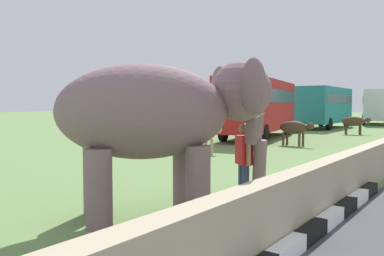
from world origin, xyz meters
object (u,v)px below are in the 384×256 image
(cow_near, at_px, (201,134))
(bus_teal, at_px, (325,104))
(elephant, at_px, (165,114))
(person_handler, at_px, (244,159))
(bus_white, at_px, (376,104))
(cow_far, at_px, (354,122))
(bus_red, at_px, (259,104))
(cow_mid, at_px, (294,128))

(cow_near, bearing_deg, bus_teal, 5.44)
(elephant, bearing_deg, person_handler, -26.54)
(bus_white, height_order, cow_far, bus_white)
(bus_white, distance_m, cow_near, 31.57)
(elephant, xyz_separation_m, cow_far, (22.69, 2.49, -0.99))
(cow_far, bearing_deg, bus_white, 6.99)
(bus_red, height_order, cow_far, bus_red)
(bus_teal, distance_m, cow_near, 21.66)
(cow_far, bearing_deg, bus_teal, 32.65)
(elephant, bearing_deg, bus_teal, 12.67)
(elephant, bearing_deg, cow_mid, 12.45)
(cow_mid, bearing_deg, cow_far, -2.69)
(cow_near, bearing_deg, cow_far, -7.36)
(cow_near, bearing_deg, cow_mid, -14.67)
(cow_near, xyz_separation_m, cow_far, (15.26, -1.97, 0.00))
(elephant, relative_size, bus_red, 0.38)
(person_handler, xyz_separation_m, cow_mid, (11.74, 3.70, -0.06))
(cow_mid, bearing_deg, elephant, -167.55)
(elephant, distance_m, bus_white, 39.24)
(person_handler, distance_m, cow_far, 21.40)
(bus_red, height_order, cow_near, bus_red)
(cow_mid, bearing_deg, cow_near, 165.33)
(cow_far, bearing_deg, cow_near, 172.64)
(elephant, height_order, cow_far, elephant)
(bus_teal, height_order, bus_white, same)
(elephant, xyz_separation_m, cow_near, (7.44, 4.46, -0.99))
(cow_far, bearing_deg, cow_mid, 177.31)
(bus_red, bearing_deg, bus_teal, 0.20)
(bus_red, bearing_deg, bus_white, -5.01)
(bus_red, xyz_separation_m, cow_far, (6.28, -3.98, -1.21))
(cow_far, bearing_deg, person_handler, -171.24)
(bus_teal, height_order, cow_far, bus_teal)
(person_handler, relative_size, cow_near, 0.86)
(bus_teal, bearing_deg, bus_white, -11.43)
(person_handler, xyz_separation_m, bus_red, (14.87, 7.24, 1.16))
(bus_red, bearing_deg, cow_mid, -131.56)
(bus_red, distance_m, cow_far, 7.53)
(bus_teal, height_order, cow_mid, bus_teal)
(person_handler, height_order, bus_white, bus_white)
(bus_red, distance_m, cow_mid, 4.88)
(person_handler, xyz_separation_m, cow_near, (5.89, 5.23, -0.06))
(bus_white, bearing_deg, cow_far, -173.01)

